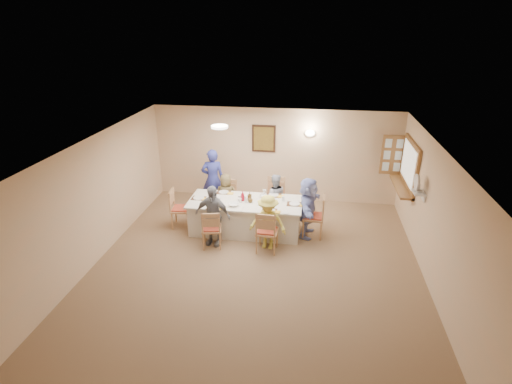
# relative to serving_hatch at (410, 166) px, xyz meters

# --- Properties ---
(ground) EXTENTS (7.00, 7.00, 0.00)m
(ground) POSITION_rel_serving_hatch_xyz_m (-3.21, -2.40, -1.50)
(ground) COLOR #7D6047
(room_walls) EXTENTS (7.00, 7.00, 7.00)m
(room_walls) POSITION_rel_serving_hatch_xyz_m (-3.21, -2.40, 0.01)
(room_walls) COLOR beige
(room_walls) RESTS_ON ground
(wall_picture) EXTENTS (0.62, 0.05, 0.72)m
(wall_picture) POSITION_rel_serving_hatch_xyz_m (-3.51, 1.06, 0.20)
(wall_picture) COLOR #3E2416
(wall_picture) RESTS_ON room_walls
(wall_sconce) EXTENTS (0.26, 0.09, 0.18)m
(wall_sconce) POSITION_rel_serving_hatch_xyz_m (-2.31, 1.04, 0.40)
(wall_sconce) COLOR white
(wall_sconce) RESTS_ON room_walls
(ceiling_light) EXTENTS (0.36, 0.36, 0.05)m
(ceiling_light) POSITION_rel_serving_hatch_xyz_m (-4.21, -0.90, 0.97)
(ceiling_light) COLOR white
(ceiling_light) RESTS_ON room_walls
(serving_hatch) EXTENTS (0.06, 1.50, 1.15)m
(serving_hatch) POSITION_rel_serving_hatch_xyz_m (0.00, 0.00, 0.00)
(serving_hatch) COLOR brown
(serving_hatch) RESTS_ON room_walls
(hatch_sill) EXTENTS (0.30, 1.50, 0.05)m
(hatch_sill) POSITION_rel_serving_hatch_xyz_m (-0.12, 0.00, -0.53)
(hatch_sill) COLOR brown
(hatch_sill) RESTS_ON room_walls
(shutter_door) EXTENTS (0.55, 0.04, 1.00)m
(shutter_door) POSITION_rel_serving_hatch_xyz_m (-0.26, 0.76, 0.00)
(shutter_door) COLOR brown
(shutter_door) RESTS_ON room_walls
(fan_shelf) EXTENTS (0.22, 0.36, 0.03)m
(fan_shelf) POSITION_rel_serving_hatch_xyz_m (-0.08, -1.35, -0.10)
(fan_shelf) COLOR white
(fan_shelf) RESTS_ON room_walls
(desk_fan) EXTENTS (0.30, 0.30, 0.28)m
(desk_fan) POSITION_rel_serving_hatch_xyz_m (-0.11, -1.35, 0.05)
(desk_fan) COLOR #A5A5A8
(desk_fan) RESTS_ON fan_shelf
(dining_table) EXTENTS (2.58, 1.09, 0.76)m
(dining_table) POSITION_rel_serving_hatch_xyz_m (-3.67, -0.89, -1.12)
(dining_table) COLOR silver
(dining_table) RESTS_ON ground
(chair_back_left) EXTENTS (0.47, 0.47, 0.90)m
(chair_back_left) POSITION_rel_serving_hatch_xyz_m (-4.27, -0.09, -1.05)
(chair_back_left) COLOR tan
(chair_back_left) RESTS_ON ground
(chair_back_right) EXTENTS (0.50, 0.50, 1.02)m
(chair_back_right) POSITION_rel_serving_hatch_xyz_m (-3.07, -0.09, -0.99)
(chair_back_right) COLOR tan
(chair_back_right) RESTS_ON ground
(chair_front_left) EXTENTS (0.50, 0.50, 0.90)m
(chair_front_left) POSITION_rel_serving_hatch_xyz_m (-4.27, -1.69, -1.05)
(chair_front_left) COLOR tan
(chair_front_left) RESTS_ON ground
(chair_front_right) EXTENTS (0.48, 0.48, 0.96)m
(chair_front_right) POSITION_rel_serving_hatch_xyz_m (-3.07, -1.69, -1.02)
(chair_front_right) COLOR tan
(chair_front_right) RESTS_ON ground
(chair_left_end) EXTENTS (0.49, 0.49, 0.94)m
(chair_left_end) POSITION_rel_serving_hatch_xyz_m (-5.22, -0.89, -1.03)
(chair_left_end) COLOR tan
(chair_left_end) RESTS_ON ground
(chair_right_end) EXTENTS (0.50, 0.50, 1.00)m
(chair_right_end) POSITION_rel_serving_hatch_xyz_m (-2.12, -0.89, -1.00)
(chair_right_end) COLOR tan
(chair_right_end) RESTS_ON ground
(diner_back_left) EXTENTS (0.60, 0.43, 1.14)m
(diner_back_left) POSITION_rel_serving_hatch_xyz_m (-4.27, -0.21, -0.93)
(diner_back_left) COLOR brown
(diner_back_left) RESTS_ON ground
(diner_back_right) EXTENTS (0.73, 0.65, 1.19)m
(diner_back_right) POSITION_rel_serving_hatch_xyz_m (-3.07, -0.21, -0.91)
(diner_back_right) COLOR #999FB2
(diner_back_right) RESTS_ON ground
(diner_front_left) EXTENTS (0.92, 0.61, 1.38)m
(diner_front_left) POSITION_rel_serving_hatch_xyz_m (-4.27, -1.57, -0.81)
(diner_front_left) COLOR gray
(diner_front_left) RESTS_ON ground
(diner_front_right) EXTENTS (0.91, 0.66, 1.23)m
(diner_front_right) POSITION_rel_serving_hatch_xyz_m (-3.07, -1.57, -0.89)
(diner_front_right) COLOR #DACD51
(diner_front_right) RESTS_ON ground
(diner_right_end) EXTENTS (1.40, 0.71, 1.40)m
(diner_right_end) POSITION_rel_serving_hatch_xyz_m (-2.25, -0.89, -0.80)
(diner_right_end) COLOR #99AAF0
(diner_right_end) RESTS_ON ground
(caregiver) EXTENTS (0.76, 0.65, 1.59)m
(caregiver) POSITION_rel_serving_hatch_xyz_m (-4.72, 0.26, -0.70)
(caregiver) COLOR #2E3793
(caregiver) RESTS_ON ground
(placemat_fl) EXTENTS (0.37, 0.27, 0.01)m
(placemat_fl) POSITION_rel_serving_hatch_xyz_m (-4.27, -1.31, -0.74)
(placemat_fl) COLOR #472B19
(placemat_fl) RESTS_ON dining_table
(plate_fl) EXTENTS (0.24, 0.24, 0.01)m
(plate_fl) POSITION_rel_serving_hatch_xyz_m (-4.27, -1.31, -0.73)
(plate_fl) COLOR white
(plate_fl) RESTS_ON dining_table
(napkin_fl) EXTENTS (0.13, 0.13, 0.01)m
(napkin_fl) POSITION_rel_serving_hatch_xyz_m (-4.09, -1.36, -0.73)
(napkin_fl) COLOR yellow
(napkin_fl) RESTS_ON dining_table
(placemat_fr) EXTENTS (0.33, 0.24, 0.01)m
(placemat_fr) POSITION_rel_serving_hatch_xyz_m (-3.07, -1.31, -0.74)
(placemat_fr) COLOR #472B19
(placemat_fr) RESTS_ON dining_table
(plate_fr) EXTENTS (0.25, 0.25, 0.02)m
(plate_fr) POSITION_rel_serving_hatch_xyz_m (-3.07, -1.31, -0.73)
(plate_fr) COLOR white
(plate_fr) RESTS_ON dining_table
(napkin_fr) EXTENTS (0.13, 0.13, 0.01)m
(napkin_fr) POSITION_rel_serving_hatch_xyz_m (-2.89, -1.36, -0.73)
(napkin_fr) COLOR yellow
(napkin_fr) RESTS_ON dining_table
(placemat_bl) EXTENTS (0.33, 0.24, 0.01)m
(placemat_bl) POSITION_rel_serving_hatch_xyz_m (-4.27, -0.47, -0.74)
(placemat_bl) COLOR #472B19
(placemat_bl) RESTS_ON dining_table
(plate_bl) EXTENTS (0.23, 0.23, 0.01)m
(plate_bl) POSITION_rel_serving_hatch_xyz_m (-4.27, -0.47, -0.73)
(plate_bl) COLOR white
(plate_bl) RESTS_ON dining_table
(napkin_bl) EXTENTS (0.13, 0.13, 0.01)m
(napkin_bl) POSITION_rel_serving_hatch_xyz_m (-4.09, -0.52, -0.73)
(napkin_bl) COLOR yellow
(napkin_bl) RESTS_ON dining_table
(placemat_br) EXTENTS (0.36, 0.27, 0.01)m
(placemat_br) POSITION_rel_serving_hatch_xyz_m (-3.07, -0.47, -0.74)
(placemat_br) COLOR #472B19
(placemat_br) RESTS_ON dining_table
(plate_br) EXTENTS (0.24, 0.24, 0.01)m
(plate_br) POSITION_rel_serving_hatch_xyz_m (-3.07, -0.47, -0.73)
(plate_br) COLOR white
(plate_br) RESTS_ON dining_table
(napkin_br) EXTENTS (0.15, 0.15, 0.01)m
(napkin_br) POSITION_rel_serving_hatch_xyz_m (-2.89, -0.52, -0.73)
(napkin_br) COLOR yellow
(napkin_br) RESTS_ON dining_table
(placemat_le) EXTENTS (0.33, 0.24, 0.01)m
(placemat_le) POSITION_rel_serving_hatch_xyz_m (-4.77, -0.89, -0.74)
(placemat_le) COLOR #472B19
(placemat_le) RESTS_ON dining_table
(plate_le) EXTENTS (0.25, 0.25, 0.02)m
(plate_le) POSITION_rel_serving_hatch_xyz_m (-4.77, -0.89, -0.73)
(plate_le) COLOR white
(plate_le) RESTS_ON dining_table
(napkin_le) EXTENTS (0.14, 0.14, 0.01)m
(napkin_le) POSITION_rel_serving_hatch_xyz_m (-4.59, -0.94, -0.73)
(napkin_le) COLOR yellow
(napkin_le) RESTS_ON dining_table
(placemat_re) EXTENTS (0.34, 0.26, 0.01)m
(placemat_re) POSITION_rel_serving_hatch_xyz_m (-2.55, -0.89, -0.74)
(placemat_re) COLOR #472B19
(placemat_re) RESTS_ON dining_table
(plate_re) EXTENTS (0.24, 0.24, 0.01)m
(plate_re) POSITION_rel_serving_hatch_xyz_m (-2.55, -0.89, -0.73)
(plate_re) COLOR white
(plate_re) RESTS_ON dining_table
(napkin_re) EXTENTS (0.13, 0.13, 0.01)m
(napkin_re) POSITION_rel_serving_hatch_xyz_m (-2.37, -0.94, -0.73)
(napkin_re) COLOR yellow
(napkin_re) RESTS_ON dining_table
(teacup_a) EXTENTS (0.14, 0.14, 0.10)m
(teacup_a) POSITION_rel_serving_hatch_xyz_m (-4.50, -1.21, -0.69)
(teacup_a) COLOR white
(teacup_a) RESTS_ON dining_table
(teacup_b) EXTENTS (0.10, 0.10, 0.08)m
(teacup_b) POSITION_rel_serving_hatch_xyz_m (-3.30, -0.35, -0.70)
(teacup_b) COLOR white
(teacup_b) RESTS_ON dining_table
(bowl_a) EXTENTS (0.31, 0.31, 0.06)m
(bowl_a) POSITION_rel_serving_hatch_xyz_m (-3.89, -1.17, -0.71)
(bowl_a) COLOR white
(bowl_a) RESTS_ON dining_table
(bowl_b) EXTENTS (0.21, 0.21, 0.06)m
(bowl_b) POSITION_rel_serving_hatch_xyz_m (-3.29, -0.61, -0.71)
(bowl_b) COLOR white
(bowl_b) RESTS_ON dining_table
(condiment_ketchup) EXTENTS (0.10, 0.10, 0.23)m
(condiment_ketchup) POSITION_rel_serving_hatch_xyz_m (-3.74, -0.87, -0.62)
(condiment_ketchup) COLOR maroon
(condiment_ketchup) RESTS_ON dining_table
(condiment_brown) EXTENTS (0.08, 0.09, 0.19)m
(condiment_brown) POSITION_rel_serving_hatch_xyz_m (-3.59, -0.80, -0.65)
(condiment_brown) COLOR #543A16
(condiment_brown) RESTS_ON dining_table
(condiment_malt) EXTENTS (0.15, 0.15, 0.15)m
(condiment_malt) POSITION_rel_serving_hatch_xyz_m (-3.55, -0.93, -0.67)
(condiment_malt) COLOR #543A16
(condiment_malt) RESTS_ON dining_table
(drinking_glass) EXTENTS (0.07, 0.07, 0.11)m
(drinking_glass) POSITION_rel_serving_hatch_xyz_m (-3.82, -0.84, -0.68)
(drinking_glass) COLOR silver
(drinking_glass) RESTS_ON dining_table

